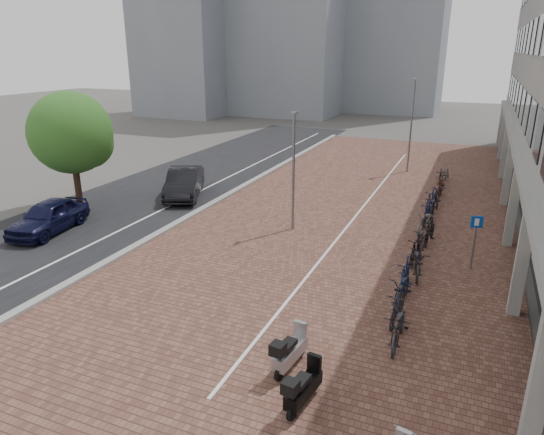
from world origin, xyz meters
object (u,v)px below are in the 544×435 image
Objects in this scene: car_navy at (48,216)px; scooter_mid at (304,386)px; scooter_back at (290,350)px; parking_sign at (475,235)px; car_dark at (184,183)px.

car_navy reaches higher than scooter_mid.
parking_sign is at bearing 70.64° from scooter_back.
car_navy is at bearing 163.97° from scooter_mid.
car_navy is 17.52m from parking_sign.
parking_sign reaches higher than car_navy.
car_dark is 16.14m from scooter_back.
car_dark is at bearing 61.79° from car_navy.
car_dark is (2.52, 6.98, 0.07)m from car_navy.
parking_sign is at bearing -39.01° from car_dark.
scooter_mid is 0.74× the size of parking_sign.
scooter_back is at bearing -29.32° from car_navy.
car_navy reaches higher than scooter_back.
scooter_back is (-0.76, 1.17, 0.01)m from scooter_mid.
parking_sign is at bearing 1.42° from car_navy.
car_dark is at bearing 145.40° from parking_sign.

